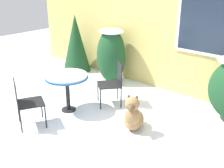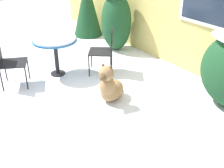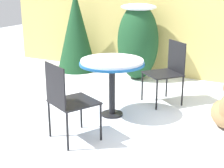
% 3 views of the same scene
% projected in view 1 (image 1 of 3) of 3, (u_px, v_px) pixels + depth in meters
% --- Properties ---
extents(ground_plane, '(16.00, 16.00, 0.00)m').
position_uv_depth(ground_plane, '(90.00, 121.00, 5.13)').
color(ground_plane, white).
extents(house_wall, '(8.00, 0.10, 3.15)m').
position_uv_depth(house_wall, '(163.00, 19.00, 6.04)').
color(house_wall, tan).
rests_on(house_wall, ground_plane).
extents(shrub_left, '(0.72, 0.66, 1.31)m').
position_uv_depth(shrub_left, '(111.00, 55.00, 6.72)').
color(shrub_left, '#194223').
rests_on(shrub_left, ground_plane).
extents(evergreen_bush, '(0.75, 0.75, 1.51)m').
position_uv_depth(evergreen_bush, '(76.00, 43.00, 7.51)').
color(evergreen_bush, '#194223').
rests_on(evergreen_bush, ground_plane).
extents(patio_table, '(0.82, 0.82, 0.74)m').
position_uv_depth(patio_table, '(67.00, 79.00, 5.30)').
color(patio_table, black).
rests_on(patio_table, ground_plane).
extents(patio_chair_near_table, '(0.63, 0.63, 0.88)m').
position_uv_depth(patio_chair_near_table, '(113.00, 82.00, 5.63)').
color(patio_chair_near_table, black).
rests_on(patio_chair_near_table, ground_plane).
extents(patio_chair_far_side, '(0.60, 0.60, 0.88)m').
position_uv_depth(patio_chair_far_side, '(25.00, 101.00, 4.80)').
color(patio_chair_far_side, black).
rests_on(patio_chair_far_side, ground_plane).
extents(dog, '(0.53, 0.71, 0.70)m').
position_uv_depth(dog, '(133.00, 116.00, 4.76)').
color(dog, '#937047').
rests_on(dog, ground_plane).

